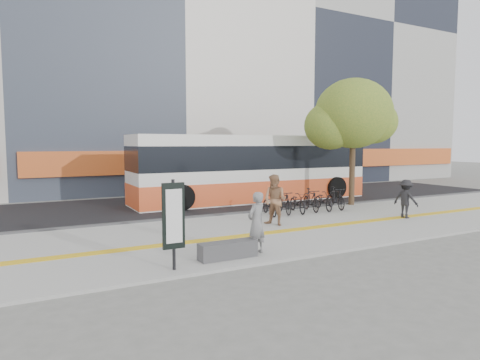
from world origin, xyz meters
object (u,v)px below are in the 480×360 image
seated_woman (256,223)px  pedestrian_tan (275,200)px  street_tree (351,115)px  bench (228,250)px  pedestrian_dark (406,199)px  signboard (174,217)px  bus (253,170)px

seated_woman → pedestrian_tan: bearing=-150.2°
street_tree → bench: bearing=-148.4°
pedestrian_tan → pedestrian_dark: (5.58, -1.20, -0.16)m
street_tree → pedestrian_tan: 7.66m
signboard → seated_woman: 2.58m
street_tree → pedestrian_dark: size_ratio=4.00×
bus → pedestrian_tan: 7.07m
street_tree → pedestrian_dark: (-0.64, -3.99, -3.64)m
bus → seated_woman: bus is taller
pedestrian_dark → seated_woman: bearing=89.4°
bus → street_tree: bearing=-46.8°
street_tree → bus: 5.78m
bus → pedestrian_dark: bus is taller
signboard → seated_woman: size_ratio=1.28×
bench → pedestrian_dark: size_ratio=1.01×
bench → street_tree: 12.23m
seated_woman → pedestrian_dark: (8.21, 1.95, -0.07)m
bus → pedestrian_dark: 8.21m
street_tree → pedestrian_tan: bearing=-155.9°
seated_woman → pedestrian_dark: size_ratio=1.09×
bench → signboard: bearing=-169.2°
signboard → seated_woman: bearing=8.6°
bench → bus: 11.66m
bus → seated_woman: 11.06m
signboard → pedestrian_tan: bearing=34.5°
pedestrian_tan → bus: bearing=130.4°
seated_woman → street_tree: bearing=-166.4°
bench → bus: bus is taller
signboard → pedestrian_tan: (5.16, 3.54, -0.34)m
bench → bus: (6.32, 9.70, 1.40)m
seated_woman → pedestrian_tan: size_ratio=0.91×
bench → signboard: size_ratio=0.73×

